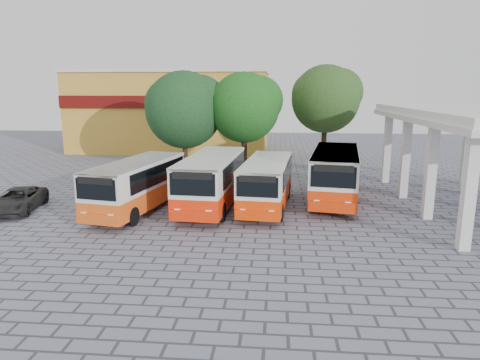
# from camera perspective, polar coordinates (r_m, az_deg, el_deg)

# --- Properties ---
(ground) EXTENTS (90.00, 90.00, 0.00)m
(ground) POSITION_cam_1_polar(r_m,az_deg,el_deg) (20.69, 4.09, -6.04)
(ground) COLOR slate
(ground) RESTS_ON ground
(terminal_shelter) EXTENTS (6.80, 15.80, 5.40)m
(terminal_shelter) POSITION_cam_1_polar(r_m,az_deg,el_deg) (25.84, 28.62, 7.27)
(terminal_shelter) COLOR silver
(terminal_shelter) RESTS_ON ground
(shophouse_block) EXTENTS (20.40, 10.40, 8.30)m
(shophouse_block) POSITION_cam_1_polar(r_m,az_deg,el_deg) (47.08, -8.94, 9.14)
(shophouse_block) COLOR gold
(shophouse_block) RESTS_ON ground
(bus_far_left) EXTENTS (3.59, 7.79, 2.69)m
(bus_far_left) POSITION_cam_1_polar(r_m,az_deg,el_deg) (23.30, -13.53, -0.32)
(bus_far_left) COLOR #E85313
(bus_far_left) RESTS_ON ground
(bus_centre_left) EXTENTS (2.96, 8.09, 2.86)m
(bus_centre_left) POSITION_cam_1_polar(r_m,az_deg,el_deg) (23.38, -3.79, 0.28)
(bus_centre_left) COLOR #F42603
(bus_centre_left) RESTS_ON ground
(bus_centre_right) EXTENTS (2.93, 7.49, 2.63)m
(bus_centre_right) POSITION_cam_1_polar(r_m,az_deg,el_deg) (23.32, 3.61, -0.08)
(bus_centre_right) COLOR #F03500
(bus_centre_right) RESTS_ON ground
(bus_far_right) EXTENTS (3.69, 8.46, 2.94)m
(bus_far_right) POSITION_cam_1_polar(r_m,az_deg,el_deg) (25.38, 12.56, 1.05)
(bus_far_right) COLOR red
(bus_far_right) RESTS_ON ground
(tree_left) EXTENTS (6.19, 5.90, 7.81)m
(tree_left) POSITION_cam_1_polar(r_m,az_deg,el_deg) (33.37, -7.34, 9.60)
(tree_left) COLOR #3C2819
(tree_left) RESTS_ON ground
(tree_middle) EXTENTS (5.59, 5.33, 7.71)m
(tree_middle) POSITION_cam_1_polar(r_m,az_deg,el_deg) (32.79, 0.69, 9.95)
(tree_middle) COLOR #352515
(tree_middle) RESTS_ON ground
(tree_right) EXTENTS (5.66, 5.39, 8.33)m
(tree_right) POSITION_cam_1_polar(r_m,az_deg,el_deg) (35.27, 11.46, 10.82)
(tree_right) COLOR #3F2711
(tree_right) RESTS_ON ground
(parked_car) EXTENTS (2.76, 4.63, 1.20)m
(parked_car) POSITION_cam_1_polar(r_m,az_deg,el_deg) (25.79, -27.50, -2.36)
(parked_car) COLOR black
(parked_car) RESTS_ON ground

